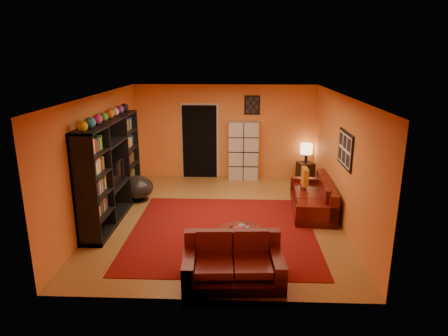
{
  "coord_description": "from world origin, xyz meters",
  "views": [
    {
      "loc": [
        0.42,
        -7.95,
        3.38
      ],
      "look_at": [
        0.1,
        0.1,
        1.08
      ],
      "focal_mm": 32.0,
      "sensor_mm": 36.0,
      "label": 1
    }
  ],
  "objects_px": {
    "tv": "(113,174)",
    "bowl_chair": "(138,187)",
    "loveseat": "(233,262)",
    "coffee_table": "(241,232)",
    "entertainment_unit": "(111,169)",
    "storage_cabinet": "(243,151)",
    "table_lamp": "(306,149)",
    "sofa": "(316,198)",
    "side_table": "(305,171)"
  },
  "relations": [
    {
      "from": "storage_cabinet",
      "to": "table_lamp",
      "type": "height_order",
      "value": "storage_cabinet"
    },
    {
      "from": "tv",
      "to": "bowl_chair",
      "type": "height_order",
      "value": "tv"
    },
    {
      "from": "bowl_chair",
      "to": "side_table",
      "type": "bearing_deg",
      "value": 22.63
    },
    {
      "from": "coffee_table",
      "to": "table_lamp",
      "type": "relative_size",
      "value": 1.52
    },
    {
      "from": "tv",
      "to": "table_lamp",
      "type": "bearing_deg",
      "value": -57.88
    },
    {
      "from": "coffee_table",
      "to": "side_table",
      "type": "bearing_deg",
      "value": 67.24
    },
    {
      "from": "sofa",
      "to": "coffee_table",
      "type": "distance_m",
      "value": 2.63
    },
    {
      "from": "entertainment_unit",
      "to": "sofa",
      "type": "distance_m",
      "value": 4.5
    },
    {
      "from": "tv",
      "to": "entertainment_unit",
      "type": "bearing_deg",
      "value": 40.02
    },
    {
      "from": "storage_cabinet",
      "to": "bowl_chair",
      "type": "relative_size",
      "value": 2.17
    },
    {
      "from": "loveseat",
      "to": "storage_cabinet",
      "type": "height_order",
      "value": "storage_cabinet"
    },
    {
      "from": "entertainment_unit",
      "to": "sofa",
      "type": "bearing_deg",
      "value": 6.61
    },
    {
      "from": "storage_cabinet",
      "to": "table_lamp",
      "type": "distance_m",
      "value": 1.73
    },
    {
      "from": "bowl_chair",
      "to": "table_lamp",
      "type": "height_order",
      "value": "table_lamp"
    },
    {
      "from": "table_lamp",
      "to": "side_table",
      "type": "bearing_deg",
      "value": 0.0
    },
    {
      "from": "sofa",
      "to": "side_table",
      "type": "distance_m",
      "value": 2.24
    },
    {
      "from": "tv",
      "to": "coffee_table",
      "type": "relative_size",
      "value": 1.08
    },
    {
      "from": "storage_cabinet",
      "to": "loveseat",
      "type": "bearing_deg",
      "value": -92.61
    },
    {
      "from": "sofa",
      "to": "bowl_chair",
      "type": "height_order",
      "value": "sofa"
    },
    {
      "from": "table_lamp",
      "to": "sofa",
      "type": "bearing_deg",
      "value": -92.96
    },
    {
      "from": "bowl_chair",
      "to": "coffee_table",
      "type": "bearing_deg",
      "value": -45.37
    },
    {
      "from": "loveseat",
      "to": "table_lamp",
      "type": "xyz_separation_m",
      "value": [
        1.91,
        5.17,
        0.6
      ]
    },
    {
      "from": "tv",
      "to": "side_table",
      "type": "xyz_separation_m",
      "value": [
        4.47,
        2.81,
        -0.72
      ]
    },
    {
      "from": "loveseat",
      "to": "storage_cabinet",
      "type": "distance_m",
      "value": 5.25
    },
    {
      "from": "bowl_chair",
      "to": "table_lamp",
      "type": "bearing_deg",
      "value": 22.63
    },
    {
      "from": "tv",
      "to": "sofa",
      "type": "xyz_separation_m",
      "value": [
        4.36,
        0.57,
        -0.69
      ]
    },
    {
      "from": "storage_cabinet",
      "to": "table_lamp",
      "type": "relative_size",
      "value": 3.03
    },
    {
      "from": "entertainment_unit",
      "to": "loveseat",
      "type": "xyz_separation_m",
      "value": [
        2.61,
        -2.42,
        -0.77
      ]
    },
    {
      "from": "entertainment_unit",
      "to": "tv",
      "type": "distance_m",
      "value": 0.11
    },
    {
      "from": "coffee_table",
      "to": "side_table",
      "type": "xyz_separation_m",
      "value": [
        1.79,
        4.26,
        -0.12
      ]
    },
    {
      "from": "sofa",
      "to": "side_table",
      "type": "relative_size",
      "value": 4.23
    },
    {
      "from": "loveseat",
      "to": "coffee_table",
      "type": "height_order",
      "value": "loveseat"
    },
    {
      "from": "loveseat",
      "to": "coffee_table",
      "type": "relative_size",
      "value": 1.94
    },
    {
      "from": "loveseat",
      "to": "storage_cabinet",
      "type": "bearing_deg",
      "value": -5.49
    },
    {
      "from": "tv",
      "to": "storage_cabinet",
      "type": "bearing_deg",
      "value": -43.9
    },
    {
      "from": "entertainment_unit",
      "to": "sofa",
      "type": "height_order",
      "value": "entertainment_unit"
    },
    {
      "from": "entertainment_unit",
      "to": "storage_cabinet",
      "type": "bearing_deg",
      "value": 44.98
    },
    {
      "from": "tv",
      "to": "bowl_chair",
      "type": "xyz_separation_m",
      "value": [
        0.23,
        1.04,
        -0.65
      ]
    },
    {
      "from": "tv",
      "to": "table_lamp",
      "type": "relative_size",
      "value": 1.64
    },
    {
      "from": "sofa",
      "to": "table_lamp",
      "type": "xyz_separation_m",
      "value": [
        0.12,
        2.24,
        0.59
      ]
    },
    {
      "from": "loveseat",
      "to": "sofa",
      "type": "bearing_deg",
      "value": -34.95
    },
    {
      "from": "entertainment_unit",
      "to": "tv",
      "type": "bearing_deg",
      "value": -49.98
    },
    {
      "from": "tv",
      "to": "bowl_chair",
      "type": "relative_size",
      "value": 1.18
    },
    {
      "from": "entertainment_unit",
      "to": "table_lamp",
      "type": "bearing_deg",
      "value": 31.29
    },
    {
      "from": "tv",
      "to": "bowl_chair",
      "type": "bearing_deg",
      "value": -12.23
    },
    {
      "from": "storage_cabinet",
      "to": "tv",
      "type": "bearing_deg",
      "value": -134.44
    },
    {
      "from": "tv",
      "to": "table_lamp",
      "type": "height_order",
      "value": "tv"
    },
    {
      "from": "tv",
      "to": "coffee_table",
      "type": "xyz_separation_m",
      "value": [
        2.69,
        -1.45,
        -0.61
      ]
    },
    {
      "from": "entertainment_unit",
      "to": "storage_cabinet",
      "type": "height_order",
      "value": "entertainment_unit"
    },
    {
      "from": "sofa",
      "to": "loveseat",
      "type": "distance_m",
      "value": 3.43
    }
  ]
}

